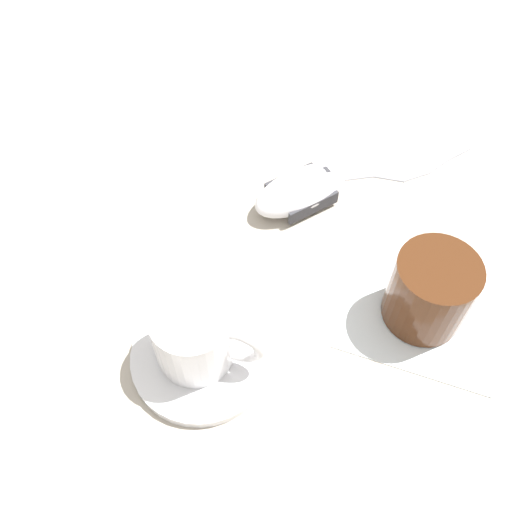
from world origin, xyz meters
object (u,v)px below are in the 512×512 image
(coffee_cup, at_px, (196,336))
(drinking_glass, at_px, (430,291))
(saucer, at_px, (202,356))
(computer_mouse, at_px, (301,190))

(coffee_cup, xyz_separation_m, drinking_glass, (0.16, -0.16, -0.00))
(saucer, distance_m, computer_mouse, 0.23)
(computer_mouse, relative_size, drinking_glass, 1.63)
(coffee_cup, relative_size, computer_mouse, 0.78)
(coffee_cup, distance_m, computer_mouse, 0.23)
(coffee_cup, bearing_deg, drinking_glass, -45.17)
(computer_mouse, bearing_deg, coffee_cup, -175.65)
(saucer, bearing_deg, coffee_cup, 104.03)
(coffee_cup, height_order, drinking_glass, drinking_glass)
(drinking_glass, bearing_deg, saucer, 135.17)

